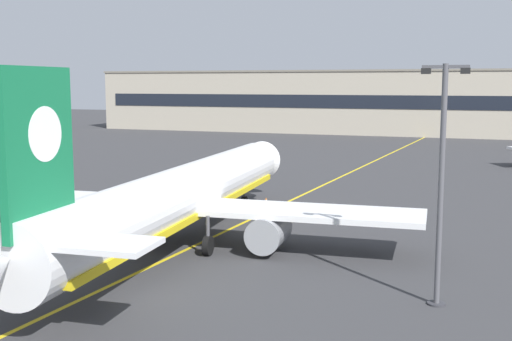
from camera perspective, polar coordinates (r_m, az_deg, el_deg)
name	(u,v)px	position (r m, az deg, el deg)	size (l,w,h in m)	color
ground_plane	(131,295)	(34.51, -11.09, -10.85)	(400.00, 400.00, 0.00)	#353538
taxiway_centreline	(295,198)	(61.36, 3.51, -2.49)	(0.30, 180.00, 0.01)	yellow
airliner_foreground	(181,197)	(43.26, -6.73, -2.34)	(32.26, 41.53, 11.65)	white
apron_lamp_post	(441,181)	(32.29, 16.17, -0.91)	(2.24, 0.90, 11.87)	#515156
safety_cone_by_nose_gear	(266,201)	(58.68, 0.90, -2.70)	(0.44, 0.44, 0.55)	orange
terminal_building	(403,102)	(140.38, 13.00, 5.94)	(140.15, 12.40, 13.76)	#B2A893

